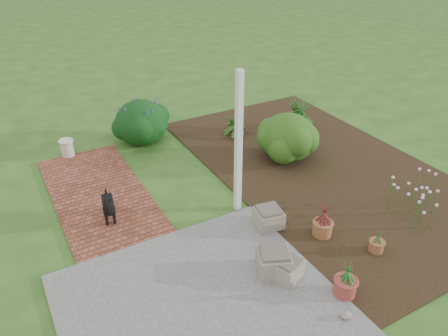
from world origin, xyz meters
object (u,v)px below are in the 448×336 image
evergreen_shrub (288,136)px  cream_ceramic_urn (67,148)px  stone_trough_near (286,269)px  black_dog (108,205)px

evergreen_shrub → cream_ceramic_urn: bearing=150.0°
stone_trough_near → cream_ceramic_urn: 5.50m
stone_trough_near → black_dog: bearing=125.8°
black_dog → cream_ceramic_urn: 2.70m
stone_trough_near → black_dog: 3.05m
stone_trough_near → evergreen_shrub: bearing=53.4°
cream_ceramic_urn → evergreen_shrub: 4.64m
stone_trough_near → black_dog: (-1.78, 2.47, 0.18)m
cream_ceramic_urn → stone_trough_near: bearing=-69.9°
cream_ceramic_urn → evergreen_shrub: evergreen_shrub is taller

